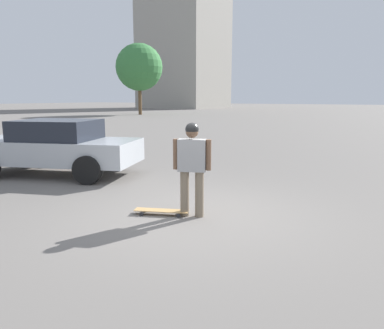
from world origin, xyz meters
name	(u,v)px	position (x,y,z in m)	size (l,w,h in m)	color
ground_plane	(192,216)	(0.00, 0.00, 0.00)	(220.00, 220.00, 0.00)	slate
person	(192,163)	(0.00, 0.00, 0.93)	(0.61, 0.35, 1.60)	#7A6B56
skateboard	(161,211)	(-0.50, -0.20, 0.07)	(0.96, 0.53, 0.08)	tan
car_parked_near	(55,146)	(-4.85, 1.22, 0.75)	(4.66, 3.10, 1.44)	#ADB2B7
building_block_distant	(185,3)	(-34.93, 57.17, 19.12)	(12.98, 14.20, 38.25)	#9E998E
tree_distant	(139,67)	(-24.58, 30.00, 5.43)	(5.40, 5.40, 8.14)	brown
traffic_cone	(62,156)	(-5.75, 2.20, 0.29)	(0.39, 0.39, 0.58)	orange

